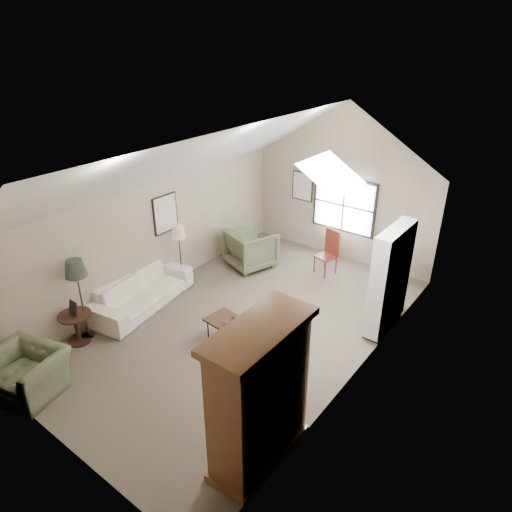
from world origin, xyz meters
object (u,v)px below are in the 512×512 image
Objects in this scene: side_table at (77,328)px; side_chair at (326,253)px; sofa at (142,291)px; armchair_far at (251,248)px; armoire at (259,396)px; coffee_table at (232,335)px; armchair_near at (26,373)px.

side_chair is (2.45, 5.31, 0.25)m from side_table.
sofa is 2.20× the size of side_chair.
armchair_far is 1.88m from side_chair.
side_table is 0.55× the size of side_chair.
side_chair is at bearing 110.03° from armoire.
side_table is at bearing -145.85° from coffee_table.
side_table is at bearing -99.90° from side_chair.
side_chair reaches higher than armchair_far.
sofa is at bearing -178.10° from coffee_table.
side_chair reaches higher than armchair_near.
armchair_far reaches higher than armchair_near.
sofa is at bearing -108.57° from side_chair.
coffee_table is at bearing 138.52° from armoire.
armoire is 1.89× the size of armchair_near.
armoire reaches higher than armchair_near.
side_chair is at bearing -42.66° from sofa.
armchair_near is at bearing -123.14° from coffee_table.
armchair_far is 1.75× the size of side_table.
armchair_near is 1.07× the size of armchair_far.
armchair_near is 5.82m from armchair_far.
armoire reaches higher than side_chair.
side_chair reaches higher than side_table.
armoire is 2.03× the size of armchair_far.
armoire is 1.97× the size of side_chair.
armchair_far is 4.58m from side_table.
armoire is at bearing -41.48° from coffee_table.
armchair_near is (-3.85, -1.30, -0.72)m from armoire.
side_chair reaches higher than coffee_table.
sofa is 3.99× the size of side_table.
armoire reaches higher than side_table.
armchair_near is 1.88× the size of side_table.
side_chair is (1.71, 0.79, 0.07)m from armchair_far.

